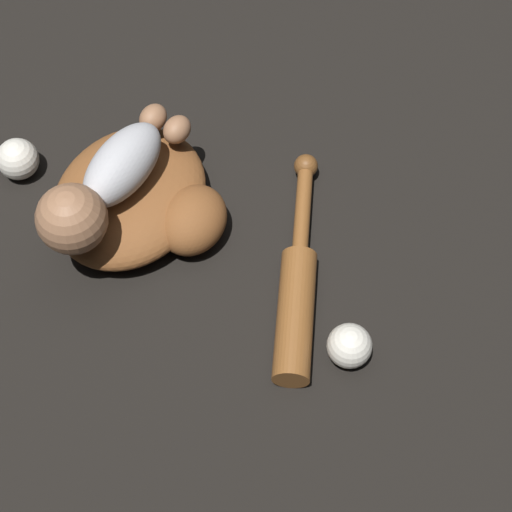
{
  "coord_description": "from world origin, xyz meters",
  "views": [
    {
      "loc": [
        0.86,
        0.16,
        1.27
      ],
      "look_at": [
        0.15,
        0.17,
        0.07
      ],
      "focal_mm": 60.0,
      "sensor_mm": 36.0,
      "label": 1
    }
  ],
  "objects_px": {
    "baseball_spare": "(18,159)",
    "baby_figure": "(103,186)",
    "baseball": "(349,346)",
    "baseball_glove": "(140,200)",
    "baseball_bat": "(297,288)"
  },
  "relations": [
    {
      "from": "baseball_glove",
      "to": "baseball",
      "type": "relative_size",
      "value": 5.27
    },
    {
      "from": "baby_figure",
      "to": "baseball_spare",
      "type": "height_order",
      "value": "baby_figure"
    },
    {
      "from": "baby_figure",
      "to": "baseball_spare",
      "type": "bearing_deg",
      "value": -127.11
    },
    {
      "from": "baseball",
      "to": "baseball_spare",
      "type": "height_order",
      "value": "baseball_spare"
    },
    {
      "from": "baseball_glove",
      "to": "baseball_bat",
      "type": "relative_size",
      "value": 0.88
    },
    {
      "from": "baseball_bat",
      "to": "baseball",
      "type": "height_order",
      "value": "baseball"
    },
    {
      "from": "baseball",
      "to": "baseball_spare",
      "type": "relative_size",
      "value": 0.96
    },
    {
      "from": "baseball",
      "to": "baseball_glove",
      "type": "bearing_deg",
      "value": -128.61
    },
    {
      "from": "baseball_glove",
      "to": "baseball",
      "type": "bearing_deg",
      "value": 51.39
    },
    {
      "from": "baby_figure",
      "to": "baseball_bat",
      "type": "xyz_separation_m",
      "value": [
        0.13,
        0.31,
        -0.11
      ]
    },
    {
      "from": "baseball",
      "to": "baseball_spare",
      "type": "xyz_separation_m",
      "value": [
        -0.37,
        -0.57,
        0.0
      ]
    },
    {
      "from": "baseball_bat",
      "to": "baseball",
      "type": "xyz_separation_m",
      "value": [
        0.11,
        0.08,
        0.01
      ]
    },
    {
      "from": "baseball_glove",
      "to": "baseball_spare",
      "type": "distance_m",
      "value": 0.25
    },
    {
      "from": "baseball_spare",
      "to": "baby_figure",
      "type": "bearing_deg",
      "value": 52.89
    },
    {
      "from": "baseball_glove",
      "to": "baseball_bat",
      "type": "height_order",
      "value": "baseball_glove"
    }
  ]
}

